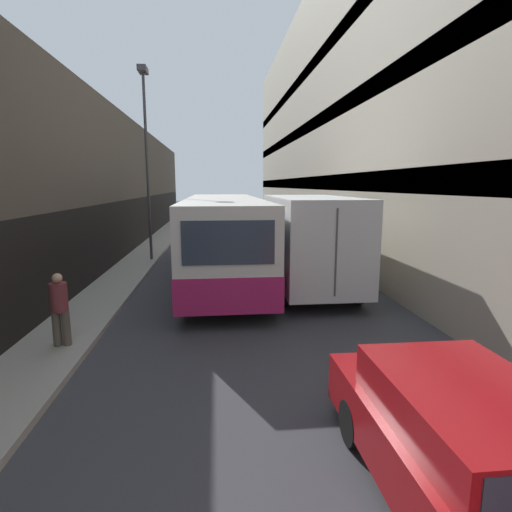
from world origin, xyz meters
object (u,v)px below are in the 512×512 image
car_hatchback (471,452)px  box_truck (305,238)px  bus (223,236)px  pedestrian (60,307)px  street_lamp (146,133)px

car_hatchback → box_truck: 9.92m
bus → pedestrian: 7.42m
car_hatchback → bus: bus is taller
box_truck → street_lamp: 8.62m
street_lamp → car_hatchback: bearing=-69.4°
street_lamp → box_truck: bearing=-38.9°
bus → pedestrian: size_ratio=7.52×
car_hatchback → box_truck: (0.44, 9.87, 0.93)m
box_truck → car_hatchback: bearing=-92.6°
box_truck → bus: bearing=151.9°
car_hatchback → box_truck: box_truck is taller
street_lamp → bus: bearing=-46.2°
box_truck → street_lamp: (-5.94, 4.80, 3.99)m
box_truck → street_lamp: size_ratio=0.94×
pedestrian → street_lamp: street_lamp is taller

